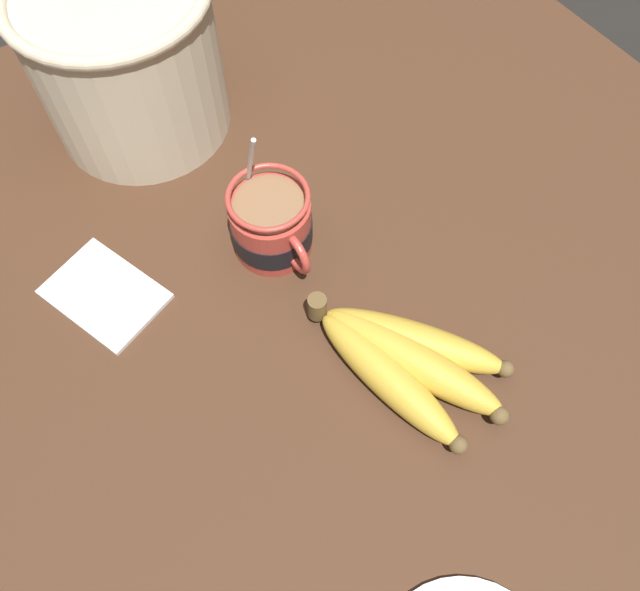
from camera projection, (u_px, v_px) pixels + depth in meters
table at (321, 268)px, 71.94cm from camera, size 107.56×107.56×3.95cm
coffee_mug at (272, 225)px, 67.67cm from camera, size 14.07×8.99×15.83cm
banana_bunch at (404, 361)px, 62.18cm from camera, size 21.16×15.14×4.30cm
woven_basket at (126, 58)px, 71.52cm from camera, size 22.53×22.53×18.95cm
napkin at (105, 294)px, 67.73cm from camera, size 14.56×12.26×0.60cm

